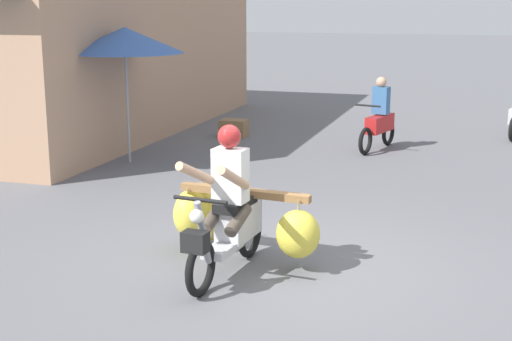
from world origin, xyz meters
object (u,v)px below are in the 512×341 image
motorbike_main_loaded (228,216)px  produce_crate (234,128)px  motorbike_distant_ahead_left (379,120)px  market_umbrella_near_shop (125,40)px

motorbike_main_loaded → produce_crate: (-2.49, 7.27, -0.35)m
motorbike_main_loaded → motorbike_distant_ahead_left: size_ratio=1.20×
motorbike_main_loaded → produce_crate: motorbike_main_loaded is taller
motorbike_distant_ahead_left → motorbike_main_loaded: bearing=-95.4°
motorbike_distant_ahead_left → market_umbrella_near_shop: (-4.07, -2.49, 1.58)m
motorbike_distant_ahead_left → produce_crate: size_ratio=2.83×
market_umbrella_near_shop → motorbike_distant_ahead_left: bearing=31.4°
produce_crate → market_umbrella_near_shop: bearing=-107.9°
market_umbrella_near_shop → produce_crate: 3.66m
motorbike_distant_ahead_left → produce_crate: bearing=171.8°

